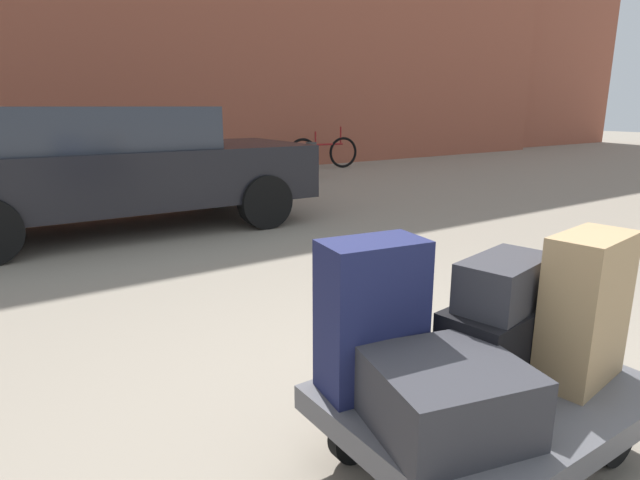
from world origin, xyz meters
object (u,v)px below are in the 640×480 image
object	(u,v)px
suitcase_charcoal_front_right	(446,396)
duffel_bag_charcoal_topmost_pile	(505,283)
bicycle_leaning	(323,153)
bollard_kerb_mid	(311,161)
duffel_bag_black_front_left	(500,338)
suitcase_tan_stacked_top	(585,308)
luggage_cart	(488,403)
bollard_kerb_near	(243,165)
suitcase_navy_center	(372,316)
parked_car	(116,165)

from	to	relation	value
suitcase_charcoal_front_right	duffel_bag_charcoal_topmost_pile	distance (m)	0.59
bicycle_leaning	bollard_kerb_mid	xyz separation A→B (m)	(-1.22, -1.35, -0.01)
duffel_bag_black_front_left	suitcase_tan_stacked_top	size ratio (longest dim) A/B	0.90
duffel_bag_charcoal_topmost_pile	bicycle_leaning	xyz separation A→B (m)	(5.19, 8.87, -0.36)
duffel_bag_black_front_left	suitcase_tan_stacked_top	xyz separation A→B (m)	(0.22, -0.22, 0.16)
duffel_bag_black_front_left	duffel_bag_charcoal_topmost_pile	world-z (taller)	duffel_bag_charcoal_topmost_pile
suitcase_charcoal_front_right	bicycle_leaning	distance (m)	10.67
luggage_cart	suitcase_charcoal_front_right	xyz separation A→B (m)	(-0.35, -0.09, 0.19)
luggage_cart	suitcase_charcoal_front_right	distance (m)	0.41
bicycle_leaning	bollard_kerb_near	xyz separation A→B (m)	(-2.72, -1.35, -0.01)
suitcase_navy_center	bollard_kerb_mid	xyz separation A→B (m)	(4.51, 7.32, -0.27)
suitcase_navy_center	bollard_kerb_mid	distance (m)	8.60
bicycle_leaning	duffel_bag_charcoal_topmost_pile	bearing A→B (deg)	-120.36
bicycle_leaning	bollard_kerb_near	world-z (taller)	bicycle_leaning
suitcase_charcoal_front_right	bollard_kerb_mid	size ratio (longest dim) A/B	0.68
luggage_cart	bollard_kerb_mid	bearing A→B (deg)	61.53
luggage_cart	suitcase_tan_stacked_top	size ratio (longest dim) A/B	2.09
suitcase_navy_center	bollard_kerb_mid	size ratio (longest dim) A/B	0.82
luggage_cart	bollard_kerb_near	bearing A→B (deg)	70.96
duffel_bag_black_front_left	suitcase_tan_stacked_top	world-z (taller)	suitcase_tan_stacked_top
suitcase_charcoal_front_right	duffel_bag_charcoal_topmost_pile	xyz separation A→B (m)	(0.49, 0.16, 0.27)
duffel_bag_charcoal_topmost_pile	bollard_kerb_mid	world-z (taller)	duffel_bag_charcoal_topmost_pile
luggage_cart	bicycle_leaning	distance (m)	10.41
duffel_bag_black_front_left	bicycle_leaning	size ratio (longest dim) A/B	0.31
luggage_cart	suitcase_tan_stacked_top	xyz separation A→B (m)	(0.36, -0.15, 0.37)
suitcase_charcoal_front_right	duffel_bag_black_front_left	bearing A→B (deg)	32.55
parked_car	bollard_kerb_near	world-z (taller)	parked_car
luggage_cart	suitcase_charcoal_front_right	world-z (taller)	suitcase_charcoal_front_right
suitcase_navy_center	suitcase_tan_stacked_top	bearing A→B (deg)	-20.80
suitcase_tan_stacked_top	parked_car	distance (m)	5.36
parked_car	suitcase_tan_stacked_top	bearing A→B (deg)	-84.42
suitcase_tan_stacked_top	bollard_kerb_mid	world-z (taller)	suitcase_tan_stacked_top
duffel_bag_black_front_left	parked_car	bearing A→B (deg)	86.04
bollard_kerb_near	parked_car	bearing A→B (deg)	-139.06
suitcase_charcoal_front_right	parked_car	size ratio (longest dim) A/B	0.11
suitcase_tan_stacked_top	duffel_bag_charcoal_topmost_pile	world-z (taller)	suitcase_tan_stacked_top
duffel_bag_black_front_left	bollard_kerb_mid	bearing A→B (deg)	54.79
duffel_bag_black_front_left	bicycle_leaning	distance (m)	10.28
duffel_bag_charcoal_topmost_pile	parked_car	bearing A→B (deg)	81.36
duffel_bag_charcoal_topmost_pile	bicycle_leaning	distance (m)	10.28
suitcase_tan_stacked_top	bollard_kerb_near	size ratio (longest dim) A/B	0.83
bicycle_leaning	bollard_kerb_mid	bearing A→B (deg)	-132.17
suitcase_navy_center	bollard_kerb_near	distance (m)	7.92
bollard_kerb_near	bicycle_leaning	bearing A→B (deg)	26.37
luggage_cart	suitcase_charcoal_front_right	size ratio (longest dim) A/B	2.57
duffel_bag_charcoal_topmost_pile	parked_car	size ratio (longest dim) A/B	0.10
suitcase_navy_center	parked_car	bearing A→B (deg)	96.05
suitcase_charcoal_front_right	bollard_kerb_near	xyz separation A→B (m)	(2.97, 7.68, -0.10)
suitcase_charcoal_front_right	suitcase_navy_center	distance (m)	0.41
duffel_bag_black_front_left	bicycle_leaning	xyz separation A→B (m)	(5.19, 8.87, -0.11)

